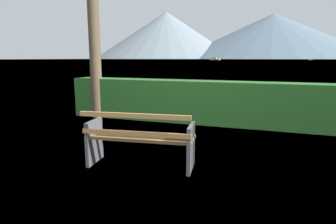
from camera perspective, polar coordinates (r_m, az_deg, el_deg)
ground_plane at (r=4.48m, az=-5.27°, el=-10.47°), size 1400.00×1400.00×0.00m
water_surface at (r=310.25m, az=19.57°, el=9.77°), size 620.00×620.00×0.00m
park_bench at (r=4.30m, az=-5.60°, el=-5.48°), size 1.65×0.77×0.87m
hedge_row at (r=7.29m, az=5.27°, el=2.07°), size 6.76×0.63×1.06m
fishing_boat_near at (r=233.20m, az=9.32°, el=10.31°), size 8.87×5.43×1.83m
tender_far at (r=250.79m, az=26.40°, el=9.32°), size 3.66×9.05×1.37m
distant_hills at (r=578.91m, az=25.39°, el=13.37°), size 807.86×388.71×88.87m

